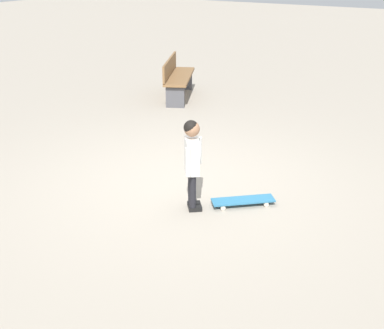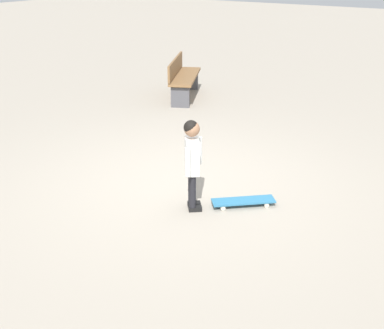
% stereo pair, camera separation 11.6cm
% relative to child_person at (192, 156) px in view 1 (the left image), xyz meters
% --- Properties ---
extents(ground_plane, '(50.00, 50.00, 0.00)m').
position_rel_child_person_xyz_m(ground_plane, '(-0.49, 0.57, -0.66)').
color(ground_plane, '#9E9384').
extents(child_person, '(0.27, 0.40, 1.06)m').
position_rel_child_person_xyz_m(child_person, '(0.00, 0.00, 0.00)').
color(child_person, black).
rests_on(child_person, ground).
extents(skateboard, '(0.67, 0.63, 0.07)m').
position_rel_child_person_xyz_m(skateboard, '(0.46, 0.38, -0.60)').
color(skateboard, teal).
rests_on(skateboard, ground).
extents(street_bench, '(1.10, 1.63, 0.80)m').
position_rel_child_person_xyz_m(street_bench, '(-2.75, 3.84, -0.23)').
color(street_bench, brown).
rests_on(street_bench, ground).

